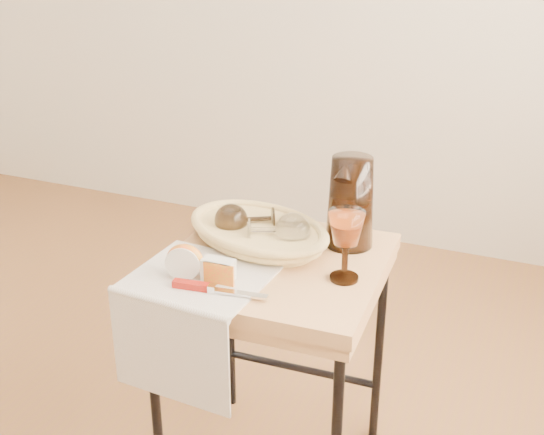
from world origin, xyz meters
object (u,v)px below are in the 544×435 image
at_px(side_table, 275,372).
at_px(goblet_lying_a, 249,219).
at_px(wine_goblet, 346,246).
at_px(tea_towel, 200,277).
at_px(table_knife, 216,289).
at_px(apple_half, 185,260).
at_px(pitcher, 351,202).
at_px(goblet_lying_b, 274,230).
at_px(bread_basket, 258,234).

relative_size(side_table, goblet_lying_a, 4.70).
bearing_deg(wine_goblet, side_table, 172.12).
distance_m(tea_towel, goblet_lying_a, 0.24).
bearing_deg(table_knife, apple_half, 150.28).
height_order(pitcher, table_knife, pitcher).
distance_m(goblet_lying_a, table_knife, 0.29).
bearing_deg(goblet_lying_a, table_knife, 70.25).
relative_size(goblet_lying_b, table_knife, 0.67).
xyz_separation_m(tea_towel, wine_goblet, (0.30, 0.12, 0.08)).
height_order(tea_towel, wine_goblet, wine_goblet).
xyz_separation_m(side_table, bread_basket, (-0.07, 0.07, 0.35)).
relative_size(side_table, apple_half, 7.56).
xyz_separation_m(goblet_lying_b, pitcher, (0.16, 0.10, 0.06)).
bearing_deg(tea_towel, side_table, 52.76).
xyz_separation_m(pitcher, wine_goblet, (0.04, -0.18, -0.03)).
bearing_deg(goblet_lying_b, table_knife, -118.95).
xyz_separation_m(tea_towel, pitcher, (0.26, 0.30, 0.11)).
height_order(side_table, goblet_lying_b, goblet_lying_b).
distance_m(wine_goblet, table_knife, 0.30).
distance_m(side_table, apple_half, 0.43).
distance_m(side_table, pitcher, 0.48).
relative_size(tea_towel, apple_half, 3.51).
xyz_separation_m(goblet_lying_a, wine_goblet, (0.28, -0.11, 0.03)).
distance_m(tea_towel, bread_basket, 0.22).
bearing_deg(goblet_lying_b, bread_basket, 137.39).
distance_m(goblet_lying_b, table_knife, 0.25).
xyz_separation_m(tea_towel, bread_basket, (0.05, 0.21, 0.02)).
height_order(tea_towel, pitcher, pitcher).
bearing_deg(tea_towel, wine_goblet, 25.07).
bearing_deg(apple_half, pitcher, 33.03).
height_order(bread_basket, goblet_lying_a, goblet_lying_a).
height_order(wine_goblet, apple_half, wine_goblet).
xyz_separation_m(side_table, goblet_lying_b, (-0.02, 0.05, 0.38)).
relative_size(side_table, pitcher, 2.41).
bearing_deg(goblet_lying_b, goblet_lying_a, 135.56).
bearing_deg(bread_basket, side_table, -24.25).
distance_m(goblet_lying_b, wine_goblet, 0.22).
relative_size(goblet_lying_a, pitcher, 0.51).
height_order(tea_towel, goblet_lying_b, goblet_lying_b).
xyz_separation_m(goblet_lying_a, pitcher, (0.24, 0.07, 0.06)).
bearing_deg(side_table, table_knife, -106.43).
xyz_separation_m(apple_half, table_knife, (0.10, -0.04, -0.03)).
distance_m(wine_goblet, apple_half, 0.36).
relative_size(goblet_lying_a, wine_goblet, 0.81).
height_order(pitcher, apple_half, pitcher).
xyz_separation_m(pitcher, apple_half, (-0.29, -0.31, -0.07)).
bearing_deg(pitcher, goblet_lying_a, -168.57).
height_order(goblet_lying_a, apple_half, goblet_lying_a).
height_order(bread_basket, table_knife, bread_basket).
bearing_deg(goblet_lying_a, pitcher, 166.56).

